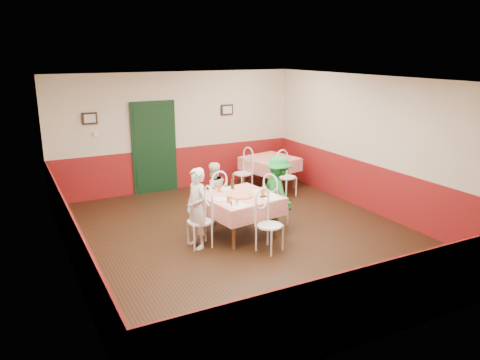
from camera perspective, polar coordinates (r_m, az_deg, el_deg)
name	(u,v)px	position (r m, az deg, el deg)	size (l,w,h in m)	color
floor	(246,236)	(8.59, 0.71, -6.86)	(7.00, 7.00, 0.00)	black
ceiling	(246,80)	(7.96, 0.77, 12.12)	(7.00, 7.00, 0.00)	white
back_wall	(177,132)	(11.31, -7.66, 5.88)	(6.00, 0.10, 2.80)	beige
front_wall	(395,227)	(5.46, 18.34, -5.41)	(6.00, 0.10, 2.80)	beige
left_wall	(65,183)	(7.30, -20.55, -0.38)	(0.10, 7.00, 2.80)	beige
right_wall	(376,146)	(9.90, 16.29, 4.01)	(0.10, 7.00, 2.80)	beige
wainscot_back	(179,168)	(11.48, -7.47, 1.44)	(6.00, 0.03, 1.00)	maroon
wainscot_front	(387,299)	(5.84, 17.46, -13.65)	(6.00, 0.03, 1.00)	maroon
wainscot_left	(72,240)	(7.58, -19.79, -6.92)	(0.03, 7.00, 1.00)	maroon
wainscot_right	(372,188)	(10.10, 15.85, -1.00)	(0.03, 7.00, 1.00)	maroon
door	(154,149)	(11.15, -10.41, 3.78)	(0.96, 0.06, 2.10)	black
picture_left	(90,118)	(10.70, -17.85, 7.16)	(0.32, 0.03, 0.26)	black
picture_right	(227,110)	(11.70, -1.59, 8.56)	(0.32, 0.03, 0.26)	black
thermostat	(96,134)	(10.77, -17.17, 5.37)	(0.10, 0.03, 0.10)	white
main_table	(240,216)	(8.51, 0.00, -4.38)	(1.22, 1.22, 0.77)	red
second_table	(270,173)	(11.45, 3.66, 0.86)	(1.12, 1.12, 0.77)	red
chair_left	(200,222)	(8.05, -4.94, -5.07)	(0.42, 0.42, 0.90)	white
chair_right	(276,203)	(8.98, 4.41, -2.84)	(0.42, 0.42, 0.90)	white
chair_far	(215,200)	(9.15, -3.11, -2.46)	(0.42, 0.42, 0.90)	white
chair_near	(270,226)	(7.85, 3.64, -5.58)	(0.42, 0.42, 0.90)	white
chair_second_a	(243,174)	(11.08, 0.34, 0.79)	(0.42, 0.42, 0.90)	white
chair_second_b	(287,177)	(10.82, 5.70, 0.34)	(0.42, 0.42, 0.90)	white
pizza	(241,196)	(8.32, 0.13, -1.95)	(0.41, 0.41, 0.03)	#B74723
plate_left	(219,199)	(8.16, -2.53, -2.38)	(0.25, 0.25, 0.01)	white
plate_right	(258,191)	(8.62, 2.26, -1.38)	(0.25, 0.25, 0.01)	white
plate_far	(226,189)	(8.73, -1.68, -1.15)	(0.25, 0.25, 0.01)	white
glass_a	(229,200)	(7.95, -1.37, -2.44)	(0.07, 0.07, 0.12)	#BF7219
glass_b	(263,191)	(8.42, 2.78, -1.36)	(0.08, 0.08, 0.14)	#BF7219
glass_c	(219,188)	(8.60, -2.57, -1.02)	(0.07, 0.07, 0.13)	#BF7219
beer_bottle	(232,184)	(8.71, -0.94, -0.44)	(0.06, 0.06, 0.23)	#381C0A
shaker_a	(236,203)	(7.83, -0.54, -2.85)	(0.04, 0.04, 0.09)	silver
shaker_b	(238,203)	(7.84, -0.25, -2.83)	(0.04, 0.04, 0.09)	silver
shaker_c	(231,203)	(7.82, -1.06, -2.87)	(0.04, 0.04, 0.09)	#B23319
menu_left	(236,205)	(7.90, -0.44, -3.01)	(0.30, 0.40, 0.00)	white
menu_right	(270,197)	(8.34, 3.63, -2.03)	(0.30, 0.40, 0.00)	white
wallet	(264,196)	(8.32, 2.88, -2.00)	(0.11, 0.09, 0.02)	black
diner_left	(197,208)	(7.94, -5.29, -3.46)	(0.51, 0.33, 1.40)	gray
diner_far	(213,192)	(9.15, -3.29, -1.50)	(0.58, 0.45, 1.20)	gray
diner_right	(278,191)	(8.94, 4.69, -1.38)	(0.88, 0.50, 1.36)	gray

